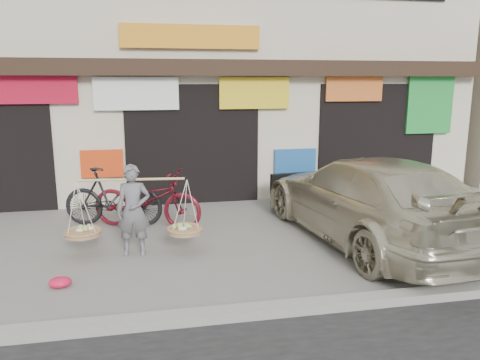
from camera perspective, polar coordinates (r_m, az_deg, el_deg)
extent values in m
plane|color=gray|center=(7.61, -2.98, -9.34)|extent=(70.00, 70.00, 0.00)
cube|color=gray|center=(5.79, -0.06, -15.88)|extent=(70.00, 0.25, 0.12)
cube|color=beige|center=(13.58, -7.20, 14.98)|extent=(14.00, 6.00, 7.00)
cube|color=black|center=(10.42, -5.87, 13.48)|extent=(14.00, 0.35, 0.35)
cube|color=black|center=(10.91, -5.88, 4.46)|extent=(3.00, 0.60, 2.70)
cube|color=black|center=(12.17, 15.80, 4.84)|extent=(3.00, 0.60, 2.70)
cube|color=#B60D28|center=(10.68, -23.49, 10.12)|extent=(1.60, 0.08, 0.60)
cube|color=white|center=(10.45, -12.51, 10.24)|extent=(1.80, 0.08, 0.70)
cube|color=yellow|center=(10.71, 1.76, 10.55)|extent=(1.60, 0.08, 0.70)
cube|color=#CE6225|center=(11.49, 13.73, 10.82)|extent=(1.40, 0.08, 0.60)
cube|color=green|center=(12.46, 22.12, 8.51)|extent=(1.20, 0.08, 1.40)
cube|color=red|center=(10.64, -16.46, 1.93)|extent=(0.90, 0.08, 0.60)
cube|color=#205BA0|center=(11.13, 6.74, 2.25)|extent=(1.00, 0.08, 0.60)
cube|color=orange|center=(10.53, -5.98, 17.00)|extent=(3.00, 0.08, 0.50)
imported|color=slate|center=(7.67, -12.87, -3.63)|extent=(0.57, 0.41, 1.48)
cylinder|color=tan|center=(7.56, -13.04, 0.07)|extent=(1.65, 0.21, 0.04)
cylinder|color=#AA7E51|center=(7.93, -18.61, -6.18)|extent=(0.56, 0.56, 0.07)
ellipsoid|color=#A5BF66|center=(7.91, -18.63, -5.77)|extent=(0.39, 0.39, 0.10)
cylinder|color=#AA7E51|center=(7.71, -6.71, -6.13)|extent=(0.56, 0.56, 0.07)
ellipsoid|color=#A5BF66|center=(7.69, -6.73, -5.70)|extent=(0.39, 0.39, 0.10)
imported|color=black|center=(9.34, -15.21, -2.01)|extent=(1.99, 1.02, 1.15)
imported|color=#5E101A|center=(9.07, -11.28, -2.30)|extent=(2.28, 1.54, 1.13)
imported|color=beige|center=(8.48, 15.33, -2.24)|extent=(2.70, 5.35, 1.49)
cube|color=black|center=(10.59, 8.06, -0.22)|extent=(1.70, 0.31, 0.45)
cube|color=silver|center=(10.66, 7.89, -0.68)|extent=(0.45, 0.07, 0.12)
ellipsoid|color=red|center=(6.99, -21.09, -11.54)|extent=(0.31, 0.25, 0.14)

